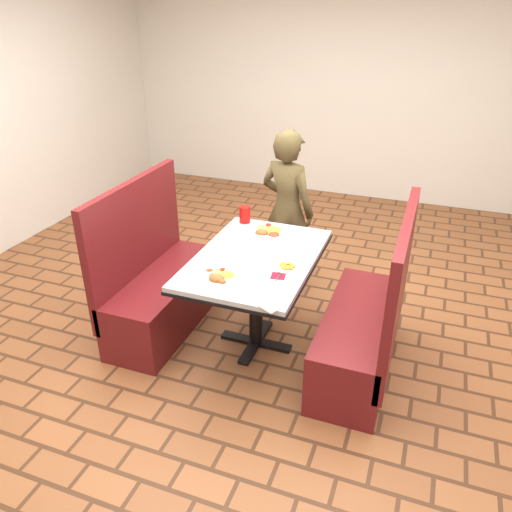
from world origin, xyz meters
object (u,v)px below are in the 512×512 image
dining_table (256,268)px  far_dinner_plate (268,230)px  plantain_plate (287,267)px  diner_person (287,210)px  booth_bench_right (365,329)px  red_tumbler (245,215)px  booth_bench_left (160,287)px  near_dinner_plate (220,275)px

dining_table → far_dinner_plate: 0.41m
plantain_plate → diner_person: bearing=107.3°
booth_bench_right → diner_person: bearing=131.5°
far_dinner_plate → red_tumbler: red_tumbler is taller
diner_person → far_dinner_plate: bearing=110.2°
booth_bench_left → diner_person: 1.28m
near_dinner_plate → red_tumbler: bearing=101.7°
dining_table → booth_bench_right: bearing=0.0°
near_dinner_plate → plantain_plate: bearing=38.1°
dining_table → near_dinner_plate: bearing=-105.3°
diner_person → red_tumbler: 0.53m
booth_bench_right → plantain_plate: 0.70m
diner_person → plantain_plate: diner_person is taller
booth_bench_left → plantain_plate: bearing=-5.1°
plantain_plate → red_tumbler: (-0.55, 0.62, 0.06)m
booth_bench_right → far_dinner_plate: bearing=155.4°
far_dinner_plate → plantain_plate: far_dinner_plate is taller
far_dinner_plate → booth_bench_left: bearing=-152.9°
diner_person → plantain_plate: size_ratio=8.31×
dining_table → booth_bench_left: bearing=180.0°
near_dinner_plate → far_dinner_plate: bearing=85.5°
booth_bench_left → booth_bench_right: (1.60, 0.00, 0.00)m
dining_table → booth_bench_right: booth_bench_right is taller
dining_table → red_tumbler: red_tumbler is taller
dining_table → near_dinner_plate: near_dinner_plate is taller
near_dinner_plate → plantain_plate: near_dinner_plate is taller
diner_person → plantain_plate: (0.34, -1.09, 0.06)m
near_dinner_plate → diner_person: bearing=89.1°
diner_person → red_tumbler: (-0.21, -0.47, 0.11)m
far_dinner_plate → plantain_plate: bearing=-57.9°
far_dinner_plate → plantain_plate: size_ratio=1.76×
booth_bench_left → near_dinner_plate: booth_bench_left is taller
plantain_plate → far_dinner_plate: bearing=122.1°
booth_bench_right → red_tumbler: bearing=154.3°
far_dinner_plate → red_tumbler: (-0.25, 0.14, 0.04)m
near_dinner_plate → plantain_plate: (0.36, 0.28, -0.02)m
dining_table → booth_bench_left: (-0.80, 0.00, -0.32)m
dining_table → near_dinner_plate: (-0.10, -0.38, 0.12)m
booth_bench_right → red_tumbler: (-1.09, 0.52, 0.49)m
dining_table → booth_bench_right: (0.80, 0.00, -0.32)m
plantain_plate → near_dinner_plate: bearing=-141.9°
booth_bench_right → near_dinner_plate: (-0.90, -0.38, 0.45)m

